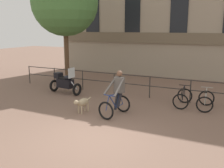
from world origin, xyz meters
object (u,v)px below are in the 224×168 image
(dog, at_px, (82,103))
(parked_motorcycle, at_px, (65,83))
(parked_bicycle_mid_left, at_px, (206,101))
(cyclist_with_bike, at_px, (117,96))
(parked_bicycle_near_lamp, at_px, (183,98))

(dog, bearing_deg, parked_motorcycle, 146.46)
(parked_motorcycle, height_order, parked_bicycle_mid_left, parked_motorcycle)
(cyclist_with_bike, bearing_deg, parked_bicycle_near_lamp, 57.77)
(cyclist_with_bike, distance_m, parked_bicycle_near_lamp, 3.07)
(cyclist_with_bike, xyz_separation_m, parked_bicycle_mid_left, (2.95, 2.26, -0.41))
(parked_bicycle_near_lamp, bearing_deg, parked_bicycle_mid_left, 178.18)
(parked_bicycle_mid_left, bearing_deg, cyclist_with_bike, 34.39)
(parked_motorcycle, bearing_deg, cyclist_with_bike, -108.49)
(cyclist_with_bike, height_order, parked_motorcycle, cyclist_with_bike)
(parked_motorcycle, height_order, parked_bicycle_near_lamp, parked_motorcycle)
(cyclist_with_bike, distance_m, parked_motorcycle, 4.20)
(parked_motorcycle, bearing_deg, parked_bicycle_mid_left, -78.86)
(parked_bicycle_near_lamp, bearing_deg, parked_motorcycle, 2.38)
(cyclist_with_bike, relative_size, parked_motorcycle, 0.96)
(parked_bicycle_near_lamp, distance_m, parked_bicycle_mid_left, 0.92)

